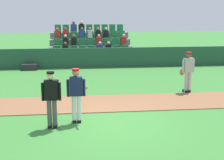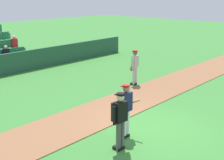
% 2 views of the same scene
% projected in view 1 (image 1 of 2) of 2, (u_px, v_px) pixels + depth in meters
% --- Properties ---
extents(ground_plane, '(80.00, 80.00, 0.00)m').
position_uv_depth(ground_plane, '(110.00, 123.00, 10.56)').
color(ground_plane, '#387A33').
extents(infield_dirt_path, '(28.00, 2.29, 0.03)m').
position_uv_depth(infield_dirt_path, '(104.00, 103.00, 12.71)').
color(infield_dirt_path, brown).
rests_on(infield_dirt_path, ground).
extents(dugout_fence, '(20.00, 0.16, 1.21)m').
position_uv_depth(dugout_fence, '(92.00, 58.00, 20.25)').
color(dugout_fence, '#234C38').
rests_on(dugout_fence, ground).
extents(stadium_bleachers, '(5.55, 3.80, 2.70)m').
position_uv_depth(stadium_bleachers, '(90.00, 50.00, 22.45)').
color(stadium_bleachers, slate).
rests_on(stadium_bleachers, ground).
extents(batter_navy_jersey, '(0.69, 0.78, 1.76)m').
position_uv_depth(batter_navy_jersey, '(76.00, 93.00, 10.40)').
color(batter_navy_jersey, white).
rests_on(batter_navy_jersey, ground).
extents(umpire_home_plate, '(0.59, 0.31, 1.76)m').
position_uv_depth(umpire_home_plate, '(51.00, 96.00, 9.94)').
color(umpire_home_plate, '#4C4C4C').
rests_on(umpire_home_plate, ground).
extents(runner_grey_jersey, '(0.67, 0.36, 1.76)m').
position_uv_depth(runner_grey_jersey, '(188.00, 71.00, 14.22)').
color(runner_grey_jersey, '#B2B2B2').
rests_on(runner_grey_jersey, ground).
extents(equipment_bag, '(0.90, 0.36, 0.36)m').
position_uv_depth(equipment_bag, '(30.00, 67.00, 19.50)').
color(equipment_bag, '#232328').
rests_on(equipment_bag, ground).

